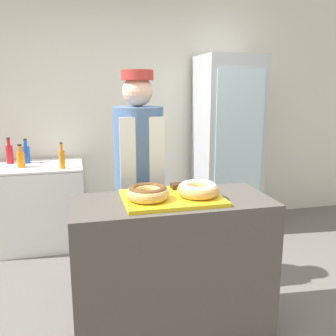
{
  "coord_description": "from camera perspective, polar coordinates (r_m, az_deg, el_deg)",
  "views": [
    {
      "loc": [
        -0.56,
        -2.15,
        1.61
      ],
      "look_at": [
        0.0,
        0.1,
        1.11
      ],
      "focal_mm": 40.0,
      "sensor_mm": 36.0,
      "label": 1
    }
  ],
  "objects": [
    {
      "name": "bottle_orange",
      "position": [
        3.73,
        -15.87,
        1.42
      ],
      "size": [
        0.06,
        0.06,
        0.25
      ],
      "color": "orange",
      "rests_on": "chest_freezer"
    },
    {
      "name": "beverage_fridge",
      "position": [
        4.26,
        8.99,
        3.52
      ],
      "size": [
        0.64,
        0.64,
        1.94
      ],
      "color": "#ADB2B7",
      "rests_on": "ground_plane"
    },
    {
      "name": "bottle_red",
      "position": [
        4.15,
        -23.01,
        2.05
      ],
      "size": [
        0.07,
        0.07,
        0.27
      ],
      "color": "red",
      "rests_on": "chest_freezer"
    },
    {
      "name": "donut_light_glaze",
      "position": [
        2.31,
        4.62,
        -3.19
      ],
      "size": [
        0.26,
        0.26,
        0.08
      ],
      "color": "tan",
      "rests_on": "serving_tray"
    },
    {
      "name": "brownie_back_right",
      "position": [
        2.48,
        1.48,
        -2.76
      ],
      "size": [
        0.08,
        0.08,
        0.03
      ],
      "color": "#382111",
      "rests_on": "serving_tray"
    },
    {
      "name": "bottle_orange_b",
      "position": [
        3.91,
        -21.54,
        1.36
      ],
      "size": [
        0.08,
        0.08,
        0.23
      ],
      "color": "orange",
      "rests_on": "chest_freezer"
    },
    {
      "name": "serving_tray",
      "position": [
        2.32,
        0.59,
        -4.57
      ],
      "size": [
        0.6,
        0.46,
        0.02
      ],
      "color": "yellow",
      "rests_on": "display_counter"
    },
    {
      "name": "ground_plane",
      "position": [
        2.74,
        0.55,
        -23.65
      ],
      "size": [
        14.0,
        14.0,
        0.0
      ],
      "primitive_type": "plane",
      "color": "#66605B"
    },
    {
      "name": "donut_chocolate_glaze",
      "position": [
        2.24,
        -3.11,
        -3.72
      ],
      "size": [
        0.26,
        0.26,
        0.08
      ],
      "color": "tan",
      "rests_on": "serving_tray"
    },
    {
      "name": "display_counter",
      "position": [
        2.5,
        0.57,
        -15.04
      ],
      "size": [
        1.24,
        0.56,
        0.93
      ],
      "color": "#4C4742",
      "rests_on": "ground_plane"
    },
    {
      "name": "bottle_blue",
      "position": [
        4.11,
        -20.8,
        2.04
      ],
      "size": [
        0.07,
        0.07,
        0.25
      ],
      "color": "#1E4CB2",
      "rests_on": "chest_freezer"
    },
    {
      "name": "wall_back",
      "position": [
        4.32,
        -6.54,
        8.79
      ],
      "size": [
        8.0,
        0.06,
        2.7
      ],
      "color": "silver",
      "rests_on": "ground_plane"
    },
    {
      "name": "brownie_back_left",
      "position": [
        2.45,
        -2.2,
        -3.0
      ],
      "size": [
        0.08,
        0.08,
        0.03
      ],
      "color": "#382111",
      "rests_on": "serving_tray"
    },
    {
      "name": "chest_freezer",
      "position": [
        4.08,
        -18.97,
        -5.3
      ],
      "size": [
        0.89,
        0.68,
        0.84
      ],
      "color": "white",
      "rests_on": "ground_plane"
    },
    {
      "name": "baker_person",
      "position": [
        2.9,
        -4.43,
        -1.61
      ],
      "size": [
        0.38,
        0.38,
        1.73
      ],
      "color": "#4C4C51",
      "rests_on": "ground_plane"
    }
  ]
}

